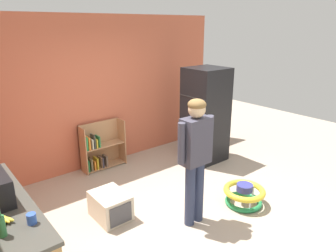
% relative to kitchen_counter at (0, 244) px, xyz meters
% --- Properties ---
extents(ground_plane, '(12.00, 12.00, 0.00)m').
position_rel_kitchen_counter_xyz_m(ground_plane, '(2.20, -0.34, -0.45)').
color(ground_plane, '#B6A38F').
rests_on(ground_plane, ground).
extents(back_wall, '(5.20, 0.06, 2.70)m').
position_rel_kitchen_counter_xyz_m(back_wall, '(2.20, 1.99, 0.90)').
color(back_wall, '#CC6447').
rests_on(back_wall, ground).
extents(kitchen_counter, '(0.65, 1.89, 0.90)m').
position_rel_kitchen_counter_xyz_m(kitchen_counter, '(0.00, 0.00, 0.00)').
color(kitchen_counter, tan).
rests_on(kitchen_counter, ground).
extents(refrigerator, '(0.73, 0.68, 1.78)m').
position_rel_kitchen_counter_xyz_m(refrigerator, '(3.80, 0.88, 0.44)').
color(refrigerator, black).
rests_on(refrigerator, ground).
extents(bookshelf, '(0.80, 0.28, 0.85)m').
position_rel_kitchen_counter_xyz_m(bookshelf, '(2.03, 1.81, -0.09)').
color(bookshelf, tan).
rests_on(bookshelf, ground).
extents(standing_person, '(0.57, 0.22, 1.69)m').
position_rel_kitchen_counter_xyz_m(standing_person, '(2.19, -0.49, 0.57)').
color(standing_person, '#2D3653').
rests_on(standing_person, ground).
extents(baby_walker, '(0.60, 0.60, 0.32)m').
position_rel_kitchen_counter_xyz_m(baby_walker, '(3.06, -0.65, -0.29)').
color(baby_walker, '#268B4D').
rests_on(baby_walker, ground).
extents(pet_carrier, '(0.42, 0.55, 0.36)m').
position_rel_kitchen_counter_xyz_m(pet_carrier, '(1.39, 0.29, -0.27)').
color(pet_carrier, beige).
rests_on(pet_carrier, ground).
extents(banana_bunch, '(0.15, 0.16, 0.04)m').
position_rel_kitchen_counter_xyz_m(banana_bunch, '(0.02, -0.38, 0.48)').
color(banana_bunch, yellow).
rests_on(banana_bunch, kitchen_counter).
extents(green_glass_bottle, '(0.07, 0.07, 0.25)m').
position_rel_kitchen_counter_xyz_m(green_glass_bottle, '(-0.04, -0.57, 0.55)').
color(green_glass_bottle, '#33753D').
rests_on(green_glass_bottle, kitchen_counter).
extents(blue_cup, '(0.08, 0.08, 0.09)m').
position_rel_kitchen_counter_xyz_m(blue_cup, '(0.20, -0.55, 0.50)').
color(blue_cup, blue).
rests_on(blue_cup, kitchen_counter).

